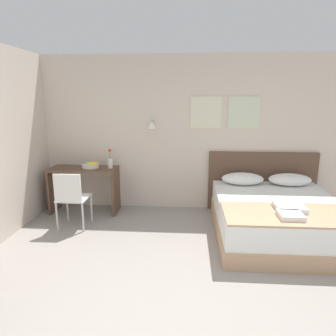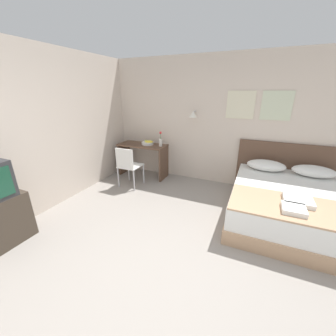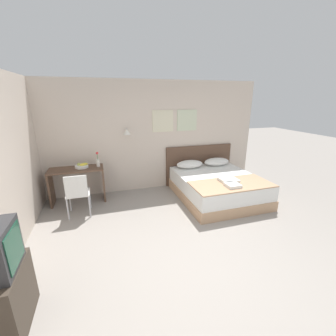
{
  "view_description": "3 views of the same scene",
  "coord_description": "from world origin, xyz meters",
  "px_view_note": "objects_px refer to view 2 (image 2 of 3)",
  "views": [
    {
      "loc": [
        0.08,
        -2.22,
        1.92
      ],
      "look_at": [
        -0.19,
        1.5,
        1.06
      ],
      "focal_mm": 32.0,
      "sensor_mm": 36.0,
      "label": 1
    },
    {
      "loc": [
        0.74,
        -1.47,
        1.96
      ],
      "look_at": [
        -0.62,
        1.62,
        0.68
      ],
      "focal_mm": 22.0,
      "sensor_mm": 36.0,
      "label": 2
    },
    {
      "loc": [
        -1.17,
        -2.41,
        2.25
      ],
      "look_at": [
        0.16,
        1.88,
        0.83
      ],
      "focal_mm": 24.0,
      "sensor_mm": 36.0,
      "label": 3
    }
  ],
  "objects_px": {
    "pillow_right": "(314,171)",
    "fruit_bowl": "(148,143)",
    "flower_vase": "(161,141)",
    "headboard": "(286,169)",
    "throw_blanket": "(298,208)",
    "pillow_left": "(266,165)",
    "folded_towel_mid_bed": "(294,209)",
    "bed": "(289,205)",
    "folded_towel_near_foot": "(298,200)",
    "desk_chair": "(128,164)",
    "desk": "(143,154)"
  },
  "relations": [
    {
      "from": "throw_blanket",
      "to": "fruit_bowl",
      "type": "xyz_separation_m",
      "value": [
        -2.93,
        1.34,
        0.27
      ]
    },
    {
      "from": "bed",
      "to": "headboard",
      "type": "xyz_separation_m",
      "value": [
        0.0,
        1.02,
        0.25
      ]
    },
    {
      "from": "headboard",
      "to": "folded_towel_near_foot",
      "type": "distance_m",
      "value": 1.46
    },
    {
      "from": "bed",
      "to": "folded_towel_near_foot",
      "type": "relative_size",
      "value": 5.59
    },
    {
      "from": "folded_towel_mid_bed",
      "to": "pillow_left",
      "type": "bearing_deg",
      "value": 101.9
    },
    {
      "from": "desk_chair",
      "to": "fruit_bowl",
      "type": "xyz_separation_m",
      "value": [
        0.07,
        0.74,
        0.29
      ]
    },
    {
      "from": "pillow_right",
      "to": "folded_towel_mid_bed",
      "type": "relative_size",
      "value": 2.49
    },
    {
      "from": "bed",
      "to": "headboard",
      "type": "distance_m",
      "value": 1.05
    },
    {
      "from": "pillow_left",
      "to": "fruit_bowl",
      "type": "distance_m",
      "value": 2.56
    },
    {
      "from": "headboard",
      "to": "desk",
      "type": "xyz_separation_m",
      "value": [
        -3.06,
        -0.29,
        0.02
      ]
    },
    {
      "from": "desk",
      "to": "fruit_bowl",
      "type": "xyz_separation_m",
      "value": [
        0.12,
        0.03,
        0.28
      ]
    },
    {
      "from": "throw_blanket",
      "to": "folded_towel_mid_bed",
      "type": "height_order",
      "value": "folded_towel_mid_bed"
    },
    {
      "from": "pillow_right",
      "to": "desk",
      "type": "xyz_separation_m",
      "value": [
        -3.44,
        -0.02,
        -0.1
      ]
    },
    {
      "from": "desk",
      "to": "fruit_bowl",
      "type": "height_order",
      "value": "fruit_bowl"
    },
    {
      "from": "headboard",
      "to": "throw_blanket",
      "type": "distance_m",
      "value": 1.6
    },
    {
      "from": "pillow_left",
      "to": "folded_towel_near_foot",
      "type": "xyz_separation_m",
      "value": [
        0.39,
        -1.19,
        -0.04
      ]
    },
    {
      "from": "throw_blanket",
      "to": "desk",
      "type": "xyz_separation_m",
      "value": [
        -3.06,
        1.31,
        -0.01
      ]
    },
    {
      "from": "desk",
      "to": "desk_chair",
      "type": "xyz_separation_m",
      "value": [
        0.05,
        -0.71,
        -0.01
      ]
    },
    {
      "from": "pillow_right",
      "to": "flower_vase",
      "type": "distance_m",
      "value": 2.98
    },
    {
      "from": "headboard",
      "to": "pillow_right",
      "type": "distance_m",
      "value": 0.48
    },
    {
      "from": "folded_towel_near_foot",
      "to": "folded_towel_mid_bed",
      "type": "bearing_deg",
      "value": -105.5
    },
    {
      "from": "pillow_right",
      "to": "fruit_bowl",
      "type": "bearing_deg",
      "value": 179.82
    },
    {
      "from": "throw_blanket",
      "to": "bed",
      "type": "bearing_deg",
      "value": 90.0
    },
    {
      "from": "folded_towel_mid_bed",
      "to": "desk",
      "type": "relative_size",
      "value": 0.24
    },
    {
      "from": "desk_chair",
      "to": "flower_vase",
      "type": "distance_m",
      "value": 0.92
    },
    {
      "from": "pillow_right",
      "to": "fruit_bowl",
      "type": "relative_size",
      "value": 2.36
    },
    {
      "from": "headboard",
      "to": "desk_chair",
      "type": "height_order",
      "value": "headboard"
    },
    {
      "from": "pillow_left",
      "to": "desk",
      "type": "relative_size",
      "value": 0.6
    },
    {
      "from": "headboard",
      "to": "throw_blanket",
      "type": "height_order",
      "value": "headboard"
    },
    {
      "from": "headboard",
      "to": "folded_towel_mid_bed",
      "type": "distance_m",
      "value": 1.74
    },
    {
      "from": "pillow_right",
      "to": "fruit_bowl",
      "type": "height_order",
      "value": "fruit_bowl"
    },
    {
      "from": "flower_vase",
      "to": "fruit_bowl",
      "type": "bearing_deg",
      "value": 176.55
    },
    {
      "from": "fruit_bowl",
      "to": "flower_vase",
      "type": "distance_m",
      "value": 0.36
    },
    {
      "from": "headboard",
      "to": "throw_blanket",
      "type": "xyz_separation_m",
      "value": [
        0.0,
        -1.6,
        0.03
      ]
    },
    {
      "from": "desk_chair",
      "to": "flower_vase",
      "type": "relative_size",
      "value": 2.62
    },
    {
      "from": "folded_towel_near_foot",
      "to": "flower_vase",
      "type": "distance_m",
      "value": 2.87
    },
    {
      "from": "pillow_left",
      "to": "fruit_bowl",
      "type": "height_order",
      "value": "fruit_bowl"
    },
    {
      "from": "folded_towel_near_foot",
      "to": "fruit_bowl",
      "type": "bearing_deg",
      "value": 157.8
    },
    {
      "from": "headboard",
      "to": "folded_towel_near_foot",
      "type": "height_order",
      "value": "headboard"
    },
    {
      "from": "pillow_right",
      "to": "flower_vase",
      "type": "xyz_separation_m",
      "value": [
        -2.97,
        -0.01,
        0.26
      ]
    },
    {
      "from": "pillow_left",
      "to": "folded_towel_mid_bed",
      "type": "height_order",
      "value": "pillow_left"
    },
    {
      "from": "pillow_left",
      "to": "throw_blanket",
      "type": "bearing_deg",
      "value": -74.0
    },
    {
      "from": "bed",
      "to": "pillow_right",
      "type": "distance_m",
      "value": 0.92
    },
    {
      "from": "bed",
      "to": "desk_chair",
      "type": "distance_m",
      "value": 3.02
    },
    {
      "from": "bed",
      "to": "throw_blanket",
      "type": "xyz_separation_m",
      "value": [
        0.0,
        -0.58,
        0.28
      ]
    },
    {
      "from": "headboard",
      "to": "pillow_right",
      "type": "bearing_deg",
      "value": -35.48
    },
    {
      "from": "throw_blanket",
      "to": "folded_towel_near_foot",
      "type": "height_order",
      "value": "folded_towel_near_foot"
    },
    {
      "from": "headboard",
      "to": "folded_towel_near_foot",
      "type": "relative_size",
      "value": 5.18
    },
    {
      "from": "headboard",
      "to": "pillow_left",
      "type": "relative_size",
      "value": 2.7
    },
    {
      "from": "throw_blanket",
      "to": "folded_towel_mid_bed",
      "type": "bearing_deg",
      "value": -117.31
    }
  ]
}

